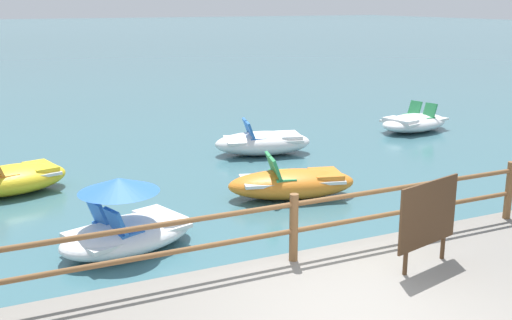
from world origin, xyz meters
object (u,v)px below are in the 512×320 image
(sign_board, at_px, (428,215))
(pedal_boat_1, at_px, (127,225))
(pedal_boat_2, at_px, (292,183))
(pedal_boat_4, at_px, (263,142))
(pedal_boat_3, at_px, (12,179))
(pedal_boat_0, at_px, (414,122))

(sign_board, xyz_separation_m, pedal_boat_1, (-3.22, 3.25, -0.73))
(sign_board, xyz_separation_m, pedal_boat_2, (0.44, 4.50, -0.83))
(pedal_boat_4, bearing_deg, pedal_boat_3, -172.76)
(sign_board, relative_size, pedal_boat_2, 0.43)
(pedal_boat_0, xyz_separation_m, pedal_boat_1, (-10.15, -5.45, 0.13))
(pedal_boat_3, bearing_deg, pedal_boat_1, -70.62)
(sign_board, bearing_deg, pedal_boat_4, 79.37)
(pedal_boat_3, bearing_deg, sign_board, -57.42)
(sign_board, relative_size, pedal_boat_1, 0.46)
(pedal_boat_2, xyz_separation_m, pedal_boat_4, (1.06, 3.51, 0.01))
(pedal_boat_1, bearing_deg, pedal_boat_3, 109.38)
(pedal_boat_3, bearing_deg, pedal_boat_4, 7.24)
(pedal_boat_1, distance_m, pedal_boat_3, 4.22)
(sign_board, distance_m, pedal_boat_4, 8.19)
(sign_board, height_order, pedal_boat_2, sign_board)
(sign_board, height_order, pedal_boat_4, sign_board)
(pedal_boat_1, bearing_deg, pedal_boat_4, 45.21)
(sign_board, height_order, pedal_boat_0, sign_board)
(pedal_boat_2, distance_m, pedal_boat_4, 3.66)
(sign_board, xyz_separation_m, pedal_boat_4, (1.50, 8.01, -0.82))
(pedal_boat_2, relative_size, pedal_boat_3, 1.12)
(pedal_boat_0, distance_m, pedal_boat_3, 11.65)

